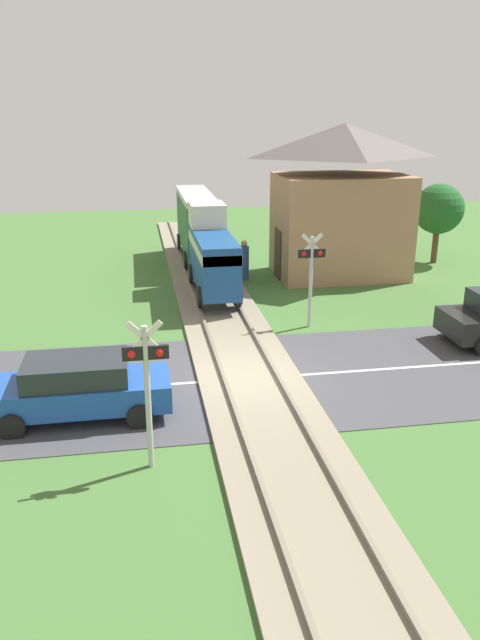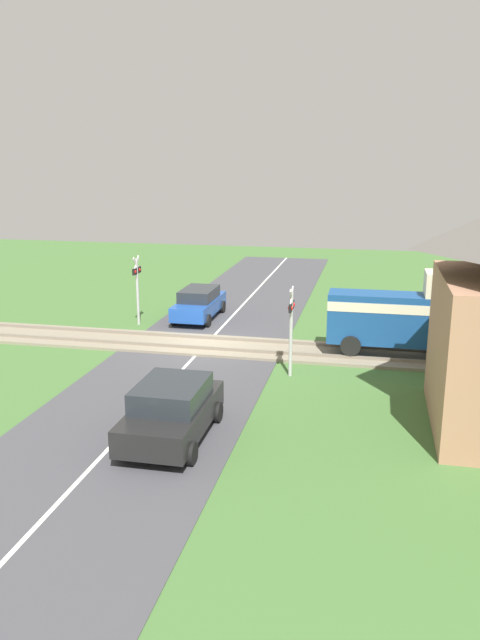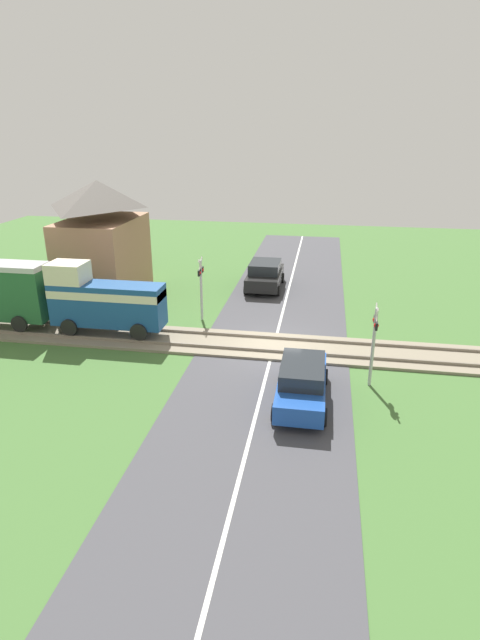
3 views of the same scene
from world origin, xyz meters
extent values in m
plane|color=#426B33|center=(0.00, 0.00, 0.00)|extent=(60.00, 60.00, 0.00)
cube|color=#424247|center=(0.00, 0.00, 0.01)|extent=(48.00, 6.40, 0.02)
cube|color=silver|center=(0.00, 0.00, 0.02)|extent=(48.00, 0.12, 0.00)
cube|color=gray|center=(0.00, 0.00, 0.06)|extent=(2.80, 48.00, 0.12)
cube|color=slate|center=(-0.72, 0.00, 0.18)|extent=(0.10, 48.00, 0.12)
cube|color=slate|center=(0.72, 0.00, 0.18)|extent=(0.10, 48.00, 0.12)
cube|color=navy|center=(0.00, 7.52, 1.57)|extent=(1.35, 5.12, 1.90)
cube|color=beige|center=(0.00, 7.52, 2.09)|extent=(1.37, 5.12, 0.36)
cube|color=beige|center=(0.00, 9.26, 2.97)|extent=(1.35, 1.64, 0.90)
cylinder|color=black|center=(-0.72, 5.89, 0.62)|extent=(0.14, 0.76, 0.76)
cylinder|color=black|center=(0.72, 5.89, 0.62)|extent=(0.14, 0.76, 0.76)
cylinder|color=black|center=(-0.72, 9.16, 0.62)|extent=(0.14, 0.76, 0.76)
cylinder|color=black|center=(0.72, 9.16, 0.62)|extent=(0.14, 0.76, 0.76)
cylinder|color=black|center=(-0.72, 11.60, 0.62)|extent=(0.14, 0.76, 0.76)
cylinder|color=black|center=(0.72, 11.60, 0.62)|extent=(0.14, 0.76, 0.76)
cube|color=#1E4CA8|center=(-4.37, -1.44, 0.62)|extent=(4.32, 1.61, 0.65)
cube|color=#23282D|center=(-4.37, -1.44, 1.22)|extent=(2.38, 1.48, 0.53)
cylinder|color=black|center=(-2.96, -0.64, 0.30)|extent=(0.60, 0.18, 0.60)
cylinder|color=black|center=(-2.96, -2.24, 0.30)|extent=(0.60, 0.18, 0.60)
cylinder|color=black|center=(-5.77, -0.64, 0.30)|extent=(0.60, 0.18, 0.60)
cylinder|color=black|center=(-5.77, -2.24, 0.30)|extent=(0.60, 0.18, 0.60)
cube|color=black|center=(8.50, 1.44, 0.66)|extent=(4.12, 1.88, 0.71)
cube|color=#23282D|center=(8.50, 1.44, 1.31)|extent=(2.27, 1.73, 0.60)
cylinder|color=black|center=(7.16, 0.50, 0.30)|extent=(0.60, 0.18, 0.60)
cylinder|color=black|center=(7.16, 2.38, 0.30)|extent=(0.60, 0.18, 0.60)
cylinder|color=black|center=(9.84, 0.50, 0.30)|extent=(0.60, 0.18, 0.60)
cylinder|color=black|center=(9.84, 2.38, 0.30)|extent=(0.60, 0.18, 0.60)
cylinder|color=#B7B7B7|center=(-2.76, -3.89, 1.53)|extent=(0.12, 0.12, 3.06)
cube|color=black|center=(-2.76, -3.89, 2.51)|extent=(0.90, 0.08, 0.28)
sphere|color=red|center=(-3.03, -3.89, 2.51)|extent=(0.18, 0.18, 0.18)
sphere|color=red|center=(-2.49, -3.89, 2.51)|extent=(0.18, 0.18, 0.18)
cube|color=silver|center=(-2.76, -3.89, 2.81)|extent=(0.72, 0.04, 0.72)
cube|color=silver|center=(-2.76, -3.89, 2.81)|extent=(0.72, 0.04, 0.72)
cylinder|color=#B7B7B7|center=(2.76, 3.89, 1.53)|extent=(0.12, 0.12, 3.06)
cube|color=black|center=(2.76, 3.89, 2.51)|extent=(0.90, 0.08, 0.28)
sphere|color=red|center=(3.03, 3.89, 2.51)|extent=(0.18, 0.18, 0.18)
sphere|color=red|center=(2.49, 3.89, 2.51)|extent=(0.18, 0.18, 0.18)
cube|color=silver|center=(2.76, 3.89, 2.81)|extent=(0.72, 0.04, 0.72)
cube|color=silver|center=(2.76, 3.89, 2.81)|extent=(0.72, 0.04, 0.72)
cube|color=#AD7A5B|center=(5.84, 10.25, 2.16)|extent=(5.39, 3.68, 4.32)
pyramid|color=#5B5651|center=(5.84, 10.25, 5.69)|extent=(5.82, 3.97, 1.37)
cube|color=#472D1E|center=(3.12, 10.25, 1.05)|extent=(0.06, 1.10, 2.10)
cylinder|color=#2D4C8E|center=(1.68, 10.35, 0.70)|extent=(0.41, 0.41, 1.41)
sphere|color=tan|center=(1.68, 10.35, 1.53)|extent=(0.26, 0.26, 0.26)
cylinder|color=brown|center=(11.03, 11.67, 0.78)|extent=(0.28, 0.28, 1.56)
sphere|color=#1E5623|center=(11.03, 11.67, 2.54)|extent=(2.30, 2.30, 2.30)
camera|label=1|loc=(-2.83, -15.20, 7.02)|focal=35.00mm
camera|label=2|loc=(23.43, 6.54, 7.39)|focal=35.00mm
camera|label=3|loc=(-19.85, -1.90, 9.03)|focal=28.00mm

